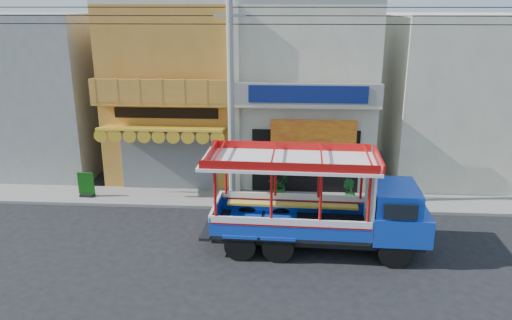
% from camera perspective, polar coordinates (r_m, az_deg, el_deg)
% --- Properties ---
extents(ground, '(90.00, 90.00, 0.00)m').
position_cam_1_polar(ground, '(17.66, -0.63, -9.59)').
color(ground, black).
rests_on(ground, ground).
extents(sidewalk, '(30.00, 2.00, 0.12)m').
position_cam_1_polar(sidewalk, '(21.27, 0.20, -4.55)').
color(sidewalk, slate).
rests_on(sidewalk, ground).
extents(shophouse_left, '(6.00, 7.50, 8.24)m').
position_cam_1_polar(shophouse_left, '(24.53, -8.66, 8.07)').
color(shophouse_left, '#B07E27').
rests_on(shophouse_left, ground).
extents(shophouse_right, '(6.00, 6.75, 8.24)m').
position_cam_1_polar(shophouse_right, '(23.98, 5.63, 7.96)').
color(shophouse_right, '#C1B59E').
rests_on(shophouse_right, ground).
extents(party_pilaster, '(0.35, 0.30, 8.00)m').
position_cam_1_polar(party_pilaster, '(21.04, -2.38, 6.40)').
color(party_pilaster, '#C1B59E').
rests_on(party_pilaster, ground).
extents(filler_building_left, '(6.00, 6.00, 7.60)m').
position_cam_1_polar(filler_building_left, '(26.99, -23.40, 7.02)').
color(filler_building_left, gray).
rests_on(filler_building_left, ground).
extents(filler_building_right, '(6.00, 6.00, 7.60)m').
position_cam_1_polar(filler_building_right, '(25.28, 21.78, 6.59)').
color(filler_building_right, '#C1B59E').
rests_on(filler_building_right, ground).
extents(utility_pole, '(28.00, 0.26, 9.00)m').
position_cam_1_polar(utility_pole, '(19.33, -2.47, 8.52)').
color(utility_pole, gray).
rests_on(utility_pole, ground).
extents(songthaew_truck, '(7.46, 2.70, 3.45)m').
position_cam_1_polar(songthaew_truck, '(16.79, 8.71, -5.06)').
color(songthaew_truck, black).
rests_on(songthaew_truck, ground).
extents(green_sign, '(0.70, 0.35, 1.07)m').
position_cam_1_polar(green_sign, '(22.51, -18.81, -2.87)').
color(green_sign, black).
rests_on(green_sign, sidewalk).
extents(potted_plant_a, '(1.21, 1.25, 1.06)m').
position_cam_1_polar(potted_plant_a, '(21.27, 2.56, -2.87)').
color(potted_plant_a, '#164F1A').
rests_on(potted_plant_a, sidewalk).
extents(potted_plant_b, '(0.69, 0.68, 0.98)m').
position_cam_1_polar(potted_plant_b, '(21.02, 10.60, -3.53)').
color(potted_plant_b, '#164F1A').
rests_on(potted_plant_b, sidewalk).
extents(potted_plant_c, '(0.80, 0.80, 1.10)m').
position_cam_1_polar(potted_plant_c, '(21.42, 14.04, -3.19)').
color(potted_plant_c, '#164F1A').
rests_on(potted_plant_c, sidewalk).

